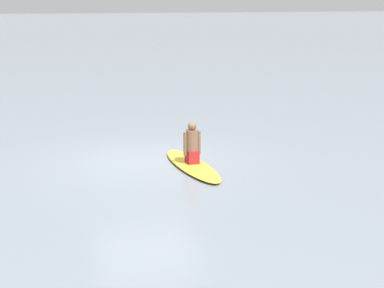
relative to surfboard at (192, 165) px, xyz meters
name	(u,v)px	position (x,y,z in m)	size (l,w,h in m)	color
ground_plane	(146,161)	(0.92, 0.83, -0.06)	(400.00, 400.00, 0.00)	gray
surfboard	(192,165)	(0.00, 0.00, 0.00)	(2.97, 0.71, 0.11)	gold
person_paddler	(192,144)	(0.00, 0.00, 0.49)	(0.32, 0.42, 0.97)	#A51E23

